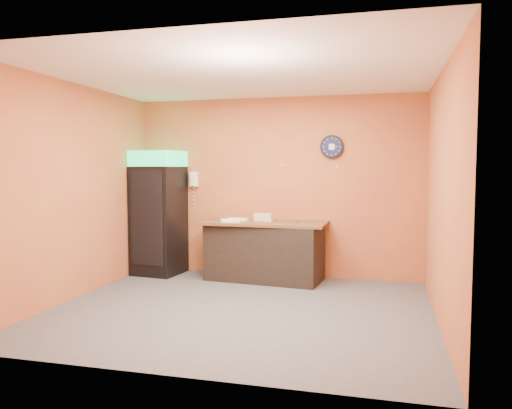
% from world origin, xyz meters
% --- Properties ---
extents(floor, '(4.50, 4.50, 0.00)m').
position_xyz_m(floor, '(0.00, 0.00, 0.00)').
color(floor, '#47474C').
rests_on(floor, ground).
extents(back_wall, '(4.50, 0.02, 2.80)m').
position_xyz_m(back_wall, '(0.00, 2.00, 1.40)').
color(back_wall, '#BA7034').
rests_on(back_wall, floor).
extents(left_wall, '(0.02, 4.00, 2.80)m').
position_xyz_m(left_wall, '(-2.25, 0.00, 1.40)').
color(left_wall, '#BA7034').
rests_on(left_wall, floor).
extents(right_wall, '(0.02, 4.00, 2.80)m').
position_xyz_m(right_wall, '(2.25, 0.00, 1.40)').
color(right_wall, '#BA7034').
rests_on(right_wall, floor).
extents(ceiling, '(4.50, 4.00, 0.02)m').
position_xyz_m(ceiling, '(0.00, 0.00, 2.80)').
color(ceiling, white).
rests_on(ceiling, back_wall).
extents(beverage_cooler, '(0.76, 0.77, 1.97)m').
position_xyz_m(beverage_cooler, '(-1.85, 1.61, 0.96)').
color(beverage_cooler, black).
rests_on(beverage_cooler, floor).
extents(prep_counter, '(1.78, 0.93, 0.85)m').
position_xyz_m(prep_counter, '(-0.10, 1.62, 0.43)').
color(prep_counter, black).
rests_on(prep_counter, floor).
extents(wall_clock, '(0.36, 0.06, 0.36)m').
position_xyz_m(wall_clock, '(0.87, 1.97, 2.02)').
color(wall_clock, black).
rests_on(wall_clock, back_wall).
extents(wall_phone, '(0.13, 0.11, 0.24)m').
position_xyz_m(wall_phone, '(-1.36, 1.95, 1.52)').
color(wall_phone, white).
rests_on(wall_phone, back_wall).
extents(butcher_paper, '(1.89, 0.89, 0.04)m').
position_xyz_m(butcher_paper, '(-0.10, 1.62, 0.87)').
color(butcher_paper, brown).
rests_on(butcher_paper, prep_counter).
extents(sub_roll_stack, '(0.30, 0.14, 0.12)m').
position_xyz_m(sub_roll_stack, '(-0.13, 1.67, 0.95)').
color(sub_roll_stack, beige).
rests_on(sub_roll_stack, butcher_paper).
extents(wrapped_sandwich_left, '(0.33, 0.25, 0.04)m').
position_xyz_m(wrapped_sandwich_left, '(-0.58, 1.47, 0.92)').
color(wrapped_sandwich_left, white).
rests_on(wrapped_sandwich_left, butcher_paper).
extents(wrapped_sandwich_mid, '(0.26, 0.12, 0.04)m').
position_xyz_m(wrapped_sandwich_mid, '(-0.54, 1.38, 0.91)').
color(wrapped_sandwich_mid, white).
rests_on(wrapped_sandwich_mid, butcher_paper).
extents(wrapped_sandwich_right, '(0.31, 0.16, 0.04)m').
position_xyz_m(wrapped_sandwich_right, '(-0.52, 1.63, 0.91)').
color(wrapped_sandwich_right, white).
rests_on(wrapped_sandwich_right, butcher_paper).
extents(kitchen_tool, '(0.06, 0.06, 0.06)m').
position_xyz_m(kitchen_tool, '(-0.02, 1.80, 0.92)').
color(kitchen_tool, silver).
rests_on(kitchen_tool, butcher_paper).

